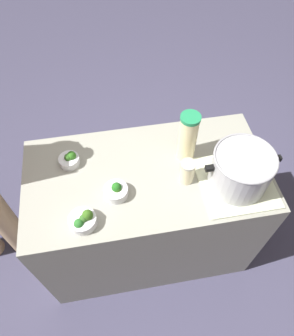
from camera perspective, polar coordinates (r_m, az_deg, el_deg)
ground_plane at (r=2.32m, az=0.00°, el=-13.09°), size 8.00×8.00×0.00m
counter_slab at (r=1.93m, az=0.00°, el=-8.24°), size 1.23×0.65×0.85m
dish_cloth at (r=1.60m, az=15.76°, el=-2.46°), size 0.35×0.35×0.01m
cooking_pot at (r=1.51m, az=16.64°, el=-0.26°), size 0.35×0.28×0.20m
lemonade_pitcher at (r=1.54m, az=7.37°, el=5.59°), size 0.10×0.10×0.28m
mason_jar at (r=1.51m, az=7.27°, el=-0.66°), size 0.07×0.07×0.13m
broccoli_bowl_front at (r=1.43m, az=-11.51°, el=-9.28°), size 0.12×0.12×0.08m
broccoli_bowl_center at (r=1.48m, az=-5.60°, el=-4.11°), size 0.11×0.11×0.08m
broccoli_bowl_back at (r=1.63m, az=-13.83°, el=1.50°), size 0.10×0.10×0.08m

